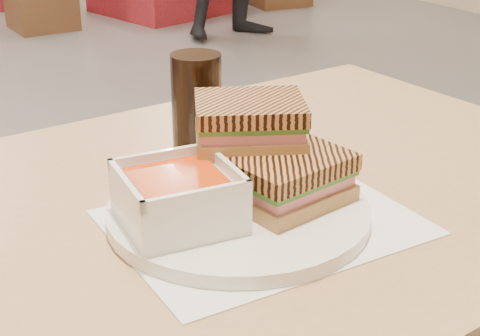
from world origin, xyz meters
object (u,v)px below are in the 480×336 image
main_table (181,291)px  panini_lower (287,178)px  cola_glass (197,107)px  plate (238,212)px  soup_bowl (178,200)px

main_table → panini_lower: panini_lower is taller
main_table → cola_glass: 0.25m
plate → main_table: bearing=130.4°
plate → panini_lower: bearing=-16.4°
panini_lower → plate: bearing=163.6°
cola_glass → soup_bowl: bearing=-122.5°
panini_lower → cola_glass: size_ratio=1.00×
panini_lower → cola_glass: cola_glass is taller
main_table → panini_lower: bearing=-35.4°
main_table → plate: 0.15m
cola_glass → panini_lower: bearing=-87.1°
soup_bowl → cola_glass: (0.12, 0.19, 0.03)m
main_table → plate: (0.05, -0.06, 0.12)m
soup_bowl → panini_lower: 0.13m
panini_lower → cola_glass: 0.20m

